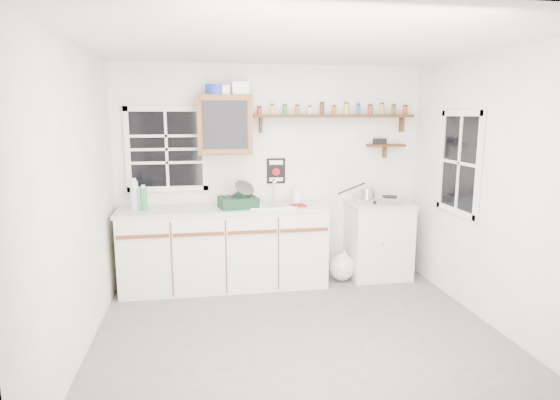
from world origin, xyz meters
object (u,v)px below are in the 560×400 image
Objects in this scene: right_cabinet at (378,240)px; spice_shelf at (335,115)px; upper_cabinet at (225,125)px; hotplate at (378,200)px; dish_rack at (239,199)px; main_cabinet at (225,247)px.

spice_shelf is (-0.51, 0.19, 1.48)m from right_cabinet.
spice_shelf is (1.29, 0.07, 0.11)m from upper_cabinet.
right_cabinet is at bearing -3.76° from upper_cabinet.
upper_cabinet is 0.34× the size of spice_shelf.
upper_cabinet is at bearing -177.66° from hotplate.
right_cabinet is 2.02× the size of dish_rack.
main_cabinet is 5.13× the size of dish_rack.
main_cabinet is at bearing -173.04° from hotplate.
main_cabinet is 3.55× the size of upper_cabinet.
dish_rack is 0.77× the size of hotplate.
main_cabinet is at bearing 152.98° from dish_rack.
spice_shelf reaches higher than main_cabinet.
right_cabinet is (1.83, 0.03, -0.01)m from main_cabinet.
dish_rack is at bearing -177.36° from right_cabinet.
upper_cabinet is (-1.80, 0.12, 1.37)m from right_cabinet.
upper_cabinet is at bearing -176.92° from spice_shelf.
dish_rack is (-1.66, -0.08, 0.56)m from right_cabinet.
upper_cabinet reaches higher than right_cabinet.
main_cabinet is 2.54× the size of right_cabinet.
main_cabinet is 1.99m from spice_shelf.
upper_cabinet is (0.03, 0.14, 1.36)m from main_cabinet.
hotplate reaches higher than right_cabinet.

